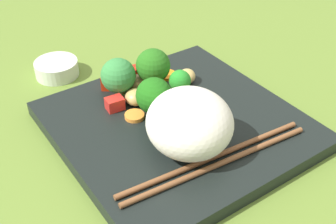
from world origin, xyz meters
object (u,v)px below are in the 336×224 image
at_px(square_plate, 177,125).
at_px(carrot_slice_2, 168,107).
at_px(broccoli_floret_2, 118,76).
at_px(sauce_cup, 57,68).
at_px(rice_mound, 190,123).
at_px(chopstick_pair, 216,161).

distance_m(square_plate, carrot_slice_2, 0.03).
height_order(broccoli_floret_2, sauce_cup, broccoli_floret_2).
xyz_separation_m(square_plate, rice_mound, (-0.02, -0.05, 0.04)).
bearing_deg(chopstick_pair, square_plate, 88.19).
relative_size(chopstick_pair, sauce_cup, 3.70).
height_order(carrot_slice_2, sauce_cup, same).
bearing_deg(rice_mound, broccoli_floret_2, 97.69).
xyz_separation_m(broccoli_floret_2, chopstick_pair, (0.03, -0.17, -0.03)).
height_order(broccoli_floret_2, chopstick_pair, broccoli_floret_2).
bearing_deg(broccoli_floret_2, carrot_slice_2, -57.81).
relative_size(carrot_slice_2, sauce_cup, 0.47).
distance_m(rice_mound, sauce_cup, 0.27).
height_order(broccoli_floret_2, carrot_slice_2, broccoli_floret_2).
bearing_deg(rice_mound, square_plate, 71.47).
distance_m(square_plate, chopstick_pair, 0.09).
height_order(square_plate, rice_mound, rice_mound).
relative_size(rice_mound, sauce_cup, 1.56).
xyz_separation_m(square_plate, chopstick_pair, (-0.01, -0.09, 0.01)).
distance_m(broccoli_floret_2, sauce_cup, 0.13).
height_order(square_plate, carrot_slice_2, carrot_slice_2).
relative_size(carrot_slice_2, chopstick_pair, 0.13).
height_order(rice_mound, carrot_slice_2, rice_mound).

